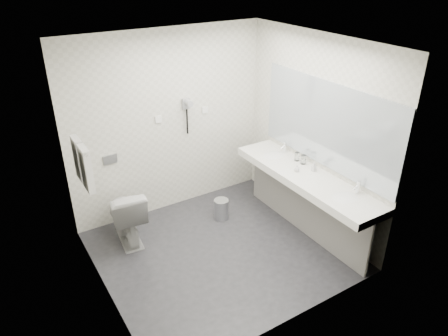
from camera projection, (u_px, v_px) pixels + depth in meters
floor at (220, 251)px, 5.20m from camera, size 2.80×2.80×0.00m
ceiling at (219, 45)px, 4.06m from camera, size 2.80×2.80×0.00m
wall_back at (169, 124)px, 5.61m from camera, size 2.80×0.00×2.80m
wall_front at (298, 216)px, 3.65m from camera, size 2.80×0.00×2.80m
wall_left at (94, 195)px, 3.97m from camera, size 0.00×2.60×2.60m
wall_right at (314, 135)px, 5.29m from camera, size 0.00×2.60×2.60m
vanity_counter at (305, 178)px, 5.22m from camera, size 0.55×2.20×0.10m
vanity_panel at (304, 206)px, 5.42m from camera, size 0.03×2.15×0.75m
vanity_post_near at (369, 248)px, 4.65m from camera, size 0.06×0.06×0.75m
vanity_post_far at (258, 174)px, 6.22m from camera, size 0.06×0.06×0.75m
mirror at (327, 125)px, 5.04m from camera, size 0.02×2.20×1.05m
basin_near at (345, 199)px, 4.71m from camera, size 0.40×0.31×0.05m
basin_far at (273, 156)px, 5.69m from camera, size 0.40×0.31×0.05m
faucet_near at (358, 187)px, 4.76m from camera, size 0.04×0.04×0.15m
faucet_far at (285, 147)px, 5.74m from camera, size 0.04×0.04×0.15m
soap_bottle_a at (314, 167)px, 5.25m from camera, size 0.05×0.05×0.11m
soap_bottle_b at (297, 168)px, 5.24m from camera, size 0.09×0.09×0.08m
soap_bottle_c at (313, 167)px, 5.24m from camera, size 0.05×0.05×0.12m
glass_left at (303, 160)px, 5.42m from camera, size 0.09×0.09×0.12m
glass_right at (297, 157)px, 5.51m from camera, size 0.08×0.08×0.12m
toilet at (126, 214)px, 5.25m from camera, size 0.51×0.79×0.75m
flush_plate at (110, 159)px, 5.34m from camera, size 0.18×0.02×0.12m
pedal_bin at (221, 210)px, 5.78m from camera, size 0.24×0.24×0.28m
bin_lid at (221, 201)px, 5.71m from camera, size 0.20×0.20×0.02m
towel_rail at (78, 145)px, 4.27m from camera, size 0.02×0.62×0.02m
towel_near at (86, 169)px, 4.27m from camera, size 0.07×0.24×0.48m
towel_far at (79, 159)px, 4.48m from camera, size 0.07×0.24×0.48m
dryer_cradle at (186, 104)px, 5.59m from camera, size 0.10×0.04×0.14m
dryer_barrel at (188, 103)px, 5.53m from camera, size 0.08×0.14×0.08m
dryer_cord at (187, 122)px, 5.70m from camera, size 0.02×0.02×0.35m
switch_plate_a at (159, 119)px, 5.49m from camera, size 0.09×0.02×0.09m
switch_plate_b at (205, 110)px, 5.82m from camera, size 0.09×0.02×0.09m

